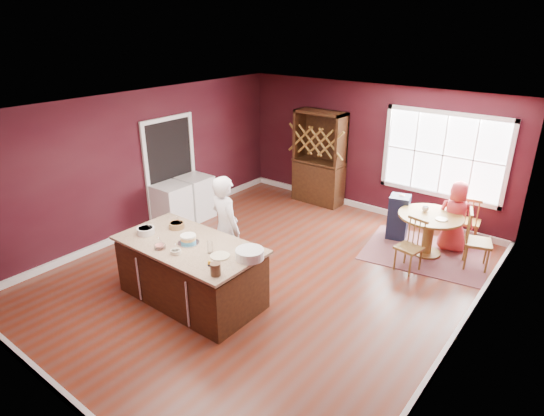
# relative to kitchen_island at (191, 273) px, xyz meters

# --- Properties ---
(room_shell) EXTENTS (7.00, 7.00, 7.00)m
(room_shell) POSITION_rel_kitchen_island_xyz_m (0.44, 1.24, 0.91)
(room_shell) COLOR maroon
(room_shell) RESTS_ON ground
(window) EXTENTS (2.36, 0.10, 1.66)m
(window) POSITION_rel_kitchen_island_xyz_m (1.94, 4.71, 1.06)
(window) COLOR white
(window) RESTS_ON room_shell
(doorway) EXTENTS (0.08, 1.26, 2.13)m
(doorway) POSITION_rel_kitchen_island_xyz_m (-2.53, 1.84, 0.59)
(doorway) COLOR white
(doorway) RESTS_ON room_shell
(kitchen_island) EXTENTS (2.17, 1.14, 0.92)m
(kitchen_island) POSITION_rel_kitchen_island_xyz_m (0.00, 0.00, 0.00)
(kitchen_island) COLOR black
(kitchen_island) RESTS_ON ground
(dining_table) EXTENTS (1.10, 1.10, 0.75)m
(dining_table) POSITION_rel_kitchen_island_xyz_m (2.24, 3.53, 0.10)
(dining_table) COLOR brown
(dining_table) RESTS_ON ground
(baker) EXTENTS (0.71, 0.56, 1.72)m
(baker) POSITION_rel_kitchen_island_xyz_m (-0.02, 0.79, 0.42)
(baker) COLOR white
(baker) RESTS_ON ground
(layer_cake) EXTENTS (0.31, 0.31, 0.13)m
(layer_cake) POSITION_rel_kitchen_island_xyz_m (-0.01, 0.00, 0.54)
(layer_cake) COLOR white
(layer_cake) RESTS_ON kitchen_island
(bowl_blue) EXTENTS (0.26, 0.26, 0.10)m
(bowl_blue) POSITION_rel_kitchen_island_xyz_m (-0.74, -0.17, 0.53)
(bowl_blue) COLOR silver
(bowl_blue) RESTS_ON kitchen_island
(bowl_yellow) EXTENTS (0.24, 0.24, 0.09)m
(bowl_yellow) POSITION_rel_kitchen_island_xyz_m (-0.53, 0.25, 0.53)
(bowl_yellow) COLOR brown
(bowl_yellow) RESTS_ON kitchen_island
(bowl_pink) EXTENTS (0.16, 0.16, 0.06)m
(bowl_pink) POSITION_rel_kitchen_island_xyz_m (-0.20, -0.35, 0.51)
(bowl_pink) COLOR silver
(bowl_pink) RESTS_ON kitchen_island
(bowl_olive) EXTENTS (0.15, 0.15, 0.05)m
(bowl_olive) POSITION_rel_kitchen_island_xyz_m (0.09, -0.31, 0.51)
(bowl_olive) COLOR beige
(bowl_olive) RESTS_ON kitchen_island
(drinking_glass) EXTENTS (0.08, 0.08, 0.17)m
(drinking_glass) POSITION_rel_kitchen_island_xyz_m (0.44, -0.01, 0.56)
(drinking_glass) COLOR silver
(drinking_glass) RESTS_ON kitchen_island
(dinner_plate) EXTENTS (0.27, 0.27, 0.02)m
(dinner_plate) POSITION_rel_kitchen_island_xyz_m (0.62, -0.01, 0.49)
(dinner_plate) COLOR beige
(dinner_plate) RESTS_ON kitchen_island
(white_tub) EXTENTS (0.38, 0.38, 0.13)m
(white_tub) POSITION_rel_kitchen_island_xyz_m (0.97, 0.20, 0.55)
(white_tub) COLOR white
(white_tub) RESTS_ON kitchen_island
(stoneware_crock) EXTENTS (0.13, 0.13, 0.16)m
(stoneware_crock) POSITION_rel_kitchen_island_xyz_m (0.91, -0.38, 0.56)
(stoneware_crock) COLOR brown
(stoneware_crock) RESTS_ON kitchen_island
(toy_figurine) EXTENTS (0.05, 0.05, 0.08)m
(toy_figurine) POSITION_rel_kitchen_island_xyz_m (0.69, -0.27, 0.52)
(toy_figurine) COLOR #F7AD12
(toy_figurine) RESTS_ON kitchen_island
(rug) EXTENTS (2.31, 1.92, 0.01)m
(rug) POSITION_rel_kitchen_island_xyz_m (2.24, 3.53, -0.43)
(rug) COLOR brown
(rug) RESTS_ON ground
(chair_east) EXTENTS (0.52, 0.53, 1.02)m
(chair_east) POSITION_rel_kitchen_island_xyz_m (3.06, 3.56, 0.07)
(chair_east) COLOR brown
(chair_east) RESTS_ON ground
(chair_south) EXTENTS (0.45, 0.43, 0.91)m
(chair_south) POSITION_rel_kitchen_island_xyz_m (2.20, 2.77, 0.02)
(chair_south) COLOR olive
(chair_south) RESTS_ON ground
(chair_north) EXTENTS (0.45, 0.44, 0.96)m
(chair_north) POSITION_rel_kitchen_island_xyz_m (2.66, 4.38, 0.04)
(chair_north) COLOR brown
(chair_north) RESTS_ON ground
(seated_woman) EXTENTS (0.72, 0.55, 1.30)m
(seated_woman) POSITION_rel_kitchen_island_xyz_m (2.53, 3.96, 0.21)
(seated_woman) COLOR #C03239
(seated_woman) RESTS_ON ground
(high_chair) EXTENTS (0.43, 0.43, 0.89)m
(high_chair) POSITION_rel_kitchen_island_xyz_m (1.55, 3.81, 0.00)
(high_chair) COLOR #1A1E41
(high_chair) RESTS_ON ground
(toddler) EXTENTS (0.18, 0.14, 0.26)m
(toddler) POSITION_rel_kitchen_island_xyz_m (1.49, 3.88, 0.37)
(toddler) COLOR #8CA5BF
(toddler) RESTS_ON high_chair
(table_plate) EXTENTS (0.20, 0.20, 0.02)m
(table_plate) POSITION_rel_kitchen_island_xyz_m (2.45, 3.44, 0.32)
(table_plate) COLOR beige
(table_plate) RESTS_ON dining_table
(table_cup) EXTENTS (0.14, 0.14, 0.09)m
(table_cup) POSITION_rel_kitchen_island_xyz_m (2.10, 3.63, 0.36)
(table_cup) COLOR white
(table_cup) RESTS_ON dining_table
(hutch) EXTENTS (1.13, 0.47, 2.07)m
(hutch) POSITION_rel_kitchen_island_xyz_m (-0.64, 4.46, 0.60)
(hutch) COLOR black
(hutch) RESTS_ON ground
(washer) EXTENTS (0.61, 0.59, 0.88)m
(washer) POSITION_rel_kitchen_island_xyz_m (-2.20, 1.52, 0.00)
(washer) COLOR silver
(washer) RESTS_ON ground
(dryer) EXTENTS (0.61, 0.59, 0.89)m
(dryer) POSITION_rel_kitchen_island_xyz_m (-2.20, 2.16, 0.01)
(dryer) COLOR white
(dryer) RESTS_ON ground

